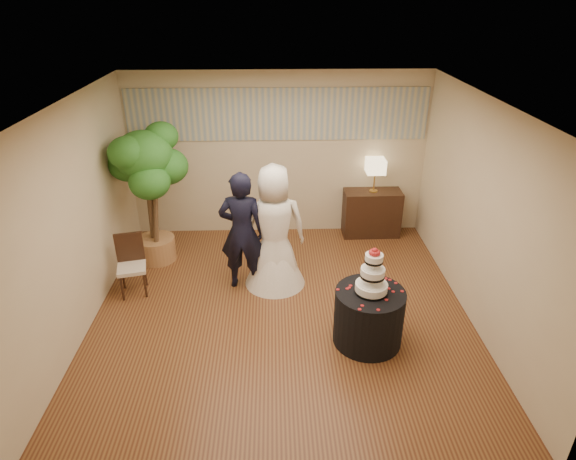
{
  "coord_description": "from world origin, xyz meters",
  "views": [
    {
      "loc": [
        -0.08,
        -5.32,
        3.95
      ],
      "look_at": [
        0.1,
        0.4,
        1.05
      ],
      "focal_mm": 30.0,
      "sensor_mm": 36.0,
      "label": 1
    }
  ],
  "objects_px": {
    "console": "(372,213)",
    "groom": "(242,232)",
    "wedding_cake": "(373,271)",
    "bride": "(274,227)",
    "table_lamp": "(375,175)",
    "ficus_tree": "(149,196)",
    "side_chair": "(131,266)",
    "cake_table": "(369,317)"
  },
  "relations": [
    {
      "from": "bride",
      "to": "table_lamp",
      "type": "height_order",
      "value": "bride"
    },
    {
      "from": "bride",
      "to": "wedding_cake",
      "type": "relative_size",
      "value": 3.07
    },
    {
      "from": "wedding_cake",
      "to": "table_lamp",
      "type": "relative_size",
      "value": 1.03
    },
    {
      "from": "groom",
      "to": "cake_table",
      "type": "bearing_deg",
      "value": 146.83
    },
    {
      "from": "cake_table",
      "to": "wedding_cake",
      "type": "bearing_deg",
      "value": 0.0
    },
    {
      "from": "bride",
      "to": "cake_table",
      "type": "bearing_deg",
      "value": 123.07
    },
    {
      "from": "groom",
      "to": "table_lamp",
      "type": "xyz_separation_m",
      "value": [
        2.16,
        1.59,
        0.22
      ]
    },
    {
      "from": "groom",
      "to": "console",
      "type": "height_order",
      "value": "groom"
    },
    {
      "from": "cake_table",
      "to": "side_chair",
      "type": "distance_m",
      "value": 3.36
    },
    {
      "from": "console",
      "to": "ficus_tree",
      "type": "height_order",
      "value": "ficus_tree"
    },
    {
      "from": "wedding_cake",
      "to": "console",
      "type": "relative_size",
      "value": 0.61
    },
    {
      "from": "bride",
      "to": "table_lamp",
      "type": "distance_m",
      "value": 2.3
    },
    {
      "from": "table_lamp",
      "to": "bride",
      "type": "bearing_deg",
      "value": -138.13
    },
    {
      "from": "console",
      "to": "table_lamp",
      "type": "distance_m",
      "value": 0.7
    },
    {
      "from": "table_lamp",
      "to": "ficus_tree",
      "type": "xyz_separation_m",
      "value": [
        -3.6,
        -0.78,
        0.01
      ]
    },
    {
      "from": "bride",
      "to": "ficus_tree",
      "type": "bearing_deg",
      "value": -28.35
    },
    {
      "from": "console",
      "to": "side_chair",
      "type": "bearing_deg",
      "value": -155.86
    },
    {
      "from": "wedding_cake",
      "to": "ficus_tree",
      "type": "bearing_deg",
      "value": 145.21
    },
    {
      "from": "groom",
      "to": "wedding_cake",
      "type": "bearing_deg",
      "value": 146.83
    },
    {
      "from": "wedding_cake",
      "to": "bride",
      "type": "bearing_deg",
      "value": 129.88
    },
    {
      "from": "groom",
      "to": "table_lamp",
      "type": "height_order",
      "value": "groom"
    },
    {
      "from": "wedding_cake",
      "to": "console",
      "type": "height_order",
      "value": "wedding_cake"
    },
    {
      "from": "wedding_cake",
      "to": "ficus_tree",
      "type": "height_order",
      "value": "ficus_tree"
    },
    {
      "from": "console",
      "to": "side_chair",
      "type": "distance_m",
      "value": 4.11
    },
    {
      "from": "bride",
      "to": "cake_table",
      "type": "relative_size",
      "value": 2.18
    },
    {
      "from": "groom",
      "to": "cake_table",
      "type": "height_order",
      "value": "groom"
    },
    {
      "from": "bride",
      "to": "wedding_cake",
      "type": "distance_m",
      "value": 1.77
    },
    {
      "from": "bride",
      "to": "ficus_tree",
      "type": "distance_m",
      "value": 2.05
    },
    {
      "from": "console",
      "to": "bride",
      "type": "bearing_deg",
      "value": -138.94
    },
    {
      "from": "console",
      "to": "table_lamp",
      "type": "relative_size",
      "value": 1.69
    },
    {
      "from": "cake_table",
      "to": "ficus_tree",
      "type": "xyz_separation_m",
      "value": [
        -3.03,
        2.1,
        0.76
      ]
    },
    {
      "from": "console",
      "to": "table_lamp",
      "type": "xyz_separation_m",
      "value": [
        0.0,
        0.0,
        0.7
      ]
    },
    {
      "from": "console",
      "to": "groom",
      "type": "bearing_deg",
      "value": -144.51
    },
    {
      "from": "bride",
      "to": "ficus_tree",
      "type": "height_order",
      "value": "ficus_tree"
    },
    {
      "from": "bride",
      "to": "cake_table",
      "type": "xyz_separation_m",
      "value": [
        1.13,
        -1.36,
        -0.56
      ]
    },
    {
      "from": "cake_table",
      "to": "wedding_cake",
      "type": "height_order",
      "value": "wedding_cake"
    },
    {
      "from": "table_lamp",
      "to": "side_chair",
      "type": "xyz_separation_m",
      "value": [
        -3.73,
        -1.73,
        -0.67
      ]
    },
    {
      "from": "cake_table",
      "to": "wedding_cake",
      "type": "relative_size",
      "value": 1.41
    },
    {
      "from": "bride",
      "to": "table_lamp",
      "type": "relative_size",
      "value": 3.16
    },
    {
      "from": "groom",
      "to": "ficus_tree",
      "type": "distance_m",
      "value": 1.67
    },
    {
      "from": "cake_table",
      "to": "side_chair",
      "type": "bearing_deg",
      "value": 159.92
    },
    {
      "from": "ficus_tree",
      "to": "groom",
      "type": "bearing_deg",
      "value": -29.17
    }
  ]
}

